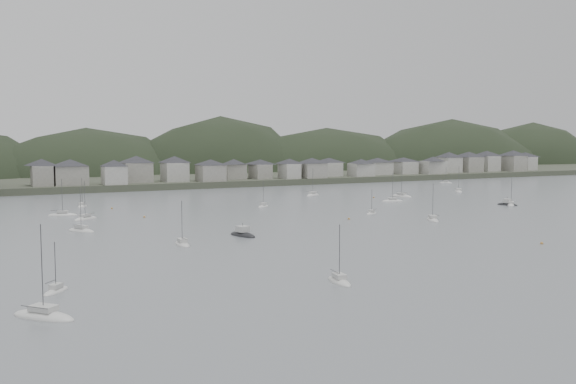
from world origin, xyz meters
TOP-DOWN VIEW (x-y plane):
  - ground at (0.00, 0.00)m, footprint 900.00×900.00m
  - far_shore_land at (0.00, 295.00)m, footprint 900.00×250.00m
  - forested_ridge at (4.83, 269.40)m, footprint 851.55×103.94m
  - waterfront_town at (50.59, 183.34)m, footprint 451.48×28.46m
  - sailboat_lead at (-62.56, 80.63)m, footprint 8.58×7.63m
  - moored_fleet at (0.11, 57.61)m, footprint 240.66×177.99m
  - motor_launch_near at (75.82, 54.88)m, footprint 4.97×7.89m
  - motor_launch_far at (-33.55, 32.16)m, footprint 5.31×9.48m
  - mooring_buoys at (-17.79, 59.21)m, footprint 137.11×113.93m

SIDE VIEW (x-z plane):
  - forested_ridge at x=4.83m, z-range -62.57..40.00m
  - ground at x=0.00m, z-range 0.00..0.00m
  - mooring_buoys at x=-17.79m, z-range -0.20..0.50m
  - sailboat_lead at x=-62.56m, z-range -5.80..6.15m
  - moored_fleet at x=0.11m, z-range -6.53..6.88m
  - motor_launch_far at x=-33.55m, z-range -1.78..2.34m
  - motor_launch_near at x=75.82m, z-range -1.60..2.19m
  - far_shore_land at x=0.00m, z-range 0.00..3.00m
  - waterfront_town at x=50.59m, z-range 2.20..15.12m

